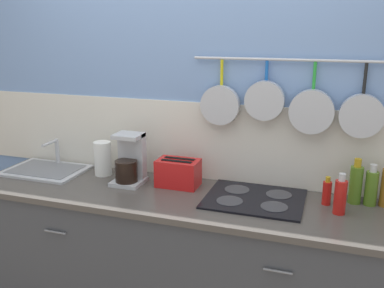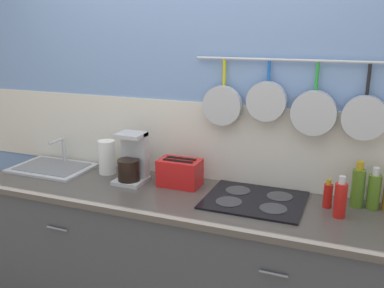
{
  "view_description": "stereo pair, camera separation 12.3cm",
  "coord_description": "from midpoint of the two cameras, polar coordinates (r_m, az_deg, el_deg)",
  "views": [
    {
      "loc": [
        0.83,
        -2.17,
        1.86
      ],
      "look_at": [
        0.09,
        0.0,
        1.23
      ],
      "focal_mm": 40.0,
      "sensor_mm": 36.0,
      "label": 1
    },
    {
      "loc": [
        0.94,
        -2.12,
        1.86
      ],
      "look_at": [
        0.09,
        0.0,
        1.23
      ],
      "focal_mm": 40.0,
      "sensor_mm": 36.0,
      "label": 2
    }
  ],
  "objects": [
    {
      "name": "paper_towel_roll",
      "position": [
        2.87,
        -13.02,
        -1.89
      ],
      "size": [
        0.11,
        0.11,
        0.22
      ],
      "color": "white",
      "rests_on": "countertop"
    },
    {
      "name": "cooktop",
      "position": [
        2.45,
        6.92,
        -7.27
      ],
      "size": [
        0.55,
        0.45,
        0.01
      ],
      "color": "black",
      "rests_on": "countertop"
    },
    {
      "name": "countertop",
      "position": [
        2.51,
        -3.43,
        -7.18
      ],
      "size": [
        2.58,
        0.63,
        0.03
      ],
      "color": "#4C4742",
      "rests_on": "cabinet_base"
    },
    {
      "name": "cabinet_base",
      "position": [
        2.72,
        -3.27,
        -16.12
      ],
      "size": [
        2.54,
        0.61,
        0.88
      ],
      "color": "#3F4247",
      "rests_on": "ground_plane"
    },
    {
      "name": "bottle_olive_oil",
      "position": [
        2.34,
        17.74,
        -6.65
      ],
      "size": [
        0.06,
        0.06,
        0.22
      ],
      "color": "red",
      "rests_on": "countertop"
    },
    {
      "name": "coffee_maker",
      "position": [
        2.69,
        -9.61,
        -2.48
      ],
      "size": [
        0.18,
        0.19,
        0.31
      ],
      "color": "#B7BABF",
      "rests_on": "countertop"
    },
    {
      "name": "toaster",
      "position": [
        2.62,
        -3.21,
        -3.88
      ],
      "size": [
        0.27,
        0.16,
        0.17
      ],
      "color": "red",
      "rests_on": "countertop"
    },
    {
      "name": "bottle_cooking_wine",
      "position": [
        2.5,
        19.68,
        -5.01
      ],
      "size": [
        0.07,
        0.07,
        0.26
      ],
      "color": "#4C721E",
      "rests_on": "countertop"
    },
    {
      "name": "wall_back",
      "position": [
        2.71,
        -0.62,
        2.94
      ],
      "size": [
        7.2,
        0.15,
        2.6
      ],
      "color": "#7293C6",
      "rests_on": "ground_plane"
    },
    {
      "name": "bottle_dish_soap",
      "position": [
        2.44,
        16.17,
        -6.22
      ],
      "size": [
        0.05,
        0.05,
        0.16
      ],
      "color": "red",
      "rests_on": "countertop"
    },
    {
      "name": "sink_basin",
      "position": [
        3.08,
        -19.94,
        -3.15
      ],
      "size": [
        0.52,
        0.38,
        0.19
      ],
      "color": "#B7BABF",
      "rests_on": "countertop"
    },
    {
      "name": "bottle_vinegar",
      "position": [
        2.5,
        21.5,
        -5.4
      ],
      "size": [
        0.07,
        0.07,
        0.23
      ],
      "color": "#4C721E",
      "rests_on": "countertop"
    }
  ]
}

